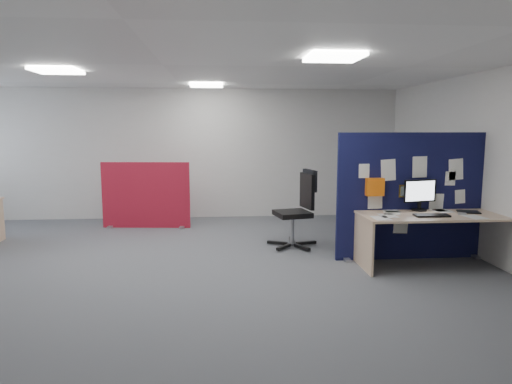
{
  "coord_description": "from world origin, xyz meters",
  "views": [
    {
      "loc": [
        0.7,
        -6.14,
        1.89
      ],
      "look_at": [
        1.22,
        0.16,
        1.0
      ],
      "focal_mm": 32.0,
      "sensor_mm": 36.0,
      "label": 1
    }
  ],
  "objects": [
    {
      "name": "wall_front",
      "position": [
        0.0,
        -3.5,
        1.35
      ],
      "size": [
        9.0,
        0.02,
        2.7
      ],
      "primitive_type": "cube",
      "color": "silver",
      "rests_on": "floor"
    },
    {
      "name": "floor",
      "position": [
        0.0,
        0.0,
        0.0
      ],
      "size": [
        9.0,
        9.0,
        0.0
      ],
      "primitive_type": "plane",
      "color": "#56585E",
      "rests_on": "ground"
    },
    {
      "name": "ceiling_lights",
      "position": [
        0.33,
        0.67,
        2.67
      ],
      "size": [
        4.1,
        4.1,
        0.04
      ],
      "color": "white",
      "rests_on": "ceiling"
    },
    {
      "name": "navy_divider",
      "position": [
        3.47,
        0.12,
        0.91
      ],
      "size": [
        2.22,
        0.3,
        1.83
      ],
      "color": "#0F1139",
      "rests_on": "floor"
    },
    {
      "name": "keyboard",
      "position": [
        3.51,
        -0.42,
        0.74
      ],
      "size": [
        0.46,
        0.2,
        0.02
      ],
      "primitive_type": "cube",
      "rotation": [
        0.0,
        0.0,
        -0.04
      ],
      "color": "black",
      "rests_on": "main_desk"
    },
    {
      "name": "monitor_main",
      "position": [
        3.53,
        -0.01,
        0.98
      ],
      "size": [
        0.5,
        0.21,
        0.44
      ],
      "rotation": [
        0.0,
        0.0,
        0.22
      ],
      "color": "black",
      "rests_on": "main_desk"
    },
    {
      "name": "office_chair",
      "position": [
        1.99,
        0.94,
        0.69
      ],
      "size": [
        0.8,
        0.79,
        1.21
      ],
      "rotation": [
        0.0,
        0.0,
        0.21
      ],
      "color": "black",
      "rests_on": "floor"
    },
    {
      "name": "wall_right",
      "position": [
        4.5,
        0.0,
        1.35
      ],
      "size": [
        0.02,
        7.0,
        2.7
      ],
      "primitive_type": "cube",
      "color": "silver",
      "rests_on": "floor"
    },
    {
      "name": "red_divider",
      "position": [
        -0.68,
        2.55,
        0.62
      ],
      "size": [
        1.67,
        0.3,
        1.25
      ],
      "rotation": [
        0.0,
        0.0,
        -0.1
      ],
      "color": "maroon",
      "rests_on": "floor"
    },
    {
      "name": "wall_back",
      "position": [
        0.0,
        3.5,
        1.35
      ],
      "size": [
        9.0,
        0.02,
        2.7
      ],
      "primitive_type": "cube",
      "color": "silver",
      "rests_on": "floor"
    },
    {
      "name": "ceiling",
      "position": [
        0.0,
        0.0,
        2.7
      ],
      "size": [
        9.0,
        7.0,
        0.02
      ],
      "primitive_type": "cube",
      "color": "white",
      "rests_on": "wall_back"
    },
    {
      "name": "desk_papers",
      "position": [
        3.38,
        -0.21,
        0.73
      ],
      "size": [
        1.48,
        0.87,
        0.0
      ],
      "color": "white",
      "rests_on": "main_desk"
    },
    {
      "name": "paper_tray",
      "position": [
        4.15,
        -0.2,
        0.74
      ],
      "size": [
        0.33,
        0.29,
        0.01
      ],
      "primitive_type": "cube",
      "rotation": [
        0.0,
        0.0,
        -0.27
      ],
      "color": "black",
      "rests_on": "main_desk"
    },
    {
      "name": "main_desk",
      "position": [
        3.58,
        -0.24,
        0.57
      ],
      "size": [
        1.93,
        0.86,
        0.73
      ],
      "color": "#DCB58D",
      "rests_on": "floor"
    },
    {
      "name": "mouse",
      "position": [
        3.97,
        -0.35,
        0.74
      ],
      "size": [
        0.11,
        0.09,
        0.03
      ],
      "primitive_type": "cube",
      "rotation": [
        0.0,
        0.0,
        -0.34
      ],
      "color": "#9D9EA2",
      "rests_on": "main_desk"
    }
  ]
}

